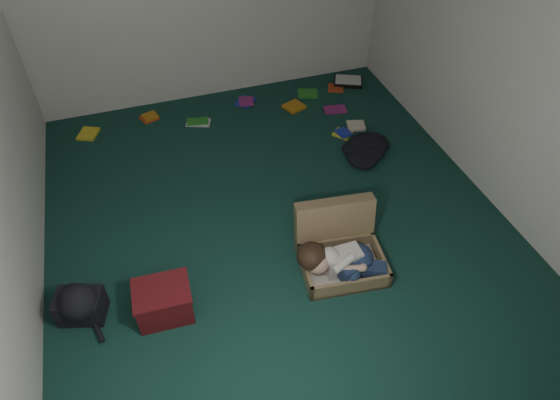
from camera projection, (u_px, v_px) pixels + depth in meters
floor at (275, 217)px, 4.56m from camera, size 4.50×4.50×0.00m
wall_front at (436, 362)px, 2.12m from camera, size 4.50×0.00×4.50m
wall_right at (504, 52)px, 4.12m from camera, size 0.00×4.50×4.50m
suitcase at (339, 248)px, 4.10m from camera, size 0.74×0.72×0.49m
person at (340, 261)px, 3.95m from camera, size 0.71×0.41×0.30m
maroon_bin at (164, 301)px, 3.72m from camera, size 0.43×0.35×0.29m
backpack at (80, 305)px, 3.72m from camera, size 0.50×0.44×0.25m
clothing_pile at (369, 152)px, 5.14m from camera, size 0.50×0.44×0.14m
paper_tray at (348, 81)px, 6.25m from camera, size 0.43×0.39×0.05m
book_scatter at (267, 113)px, 5.76m from camera, size 3.19×1.24×0.02m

